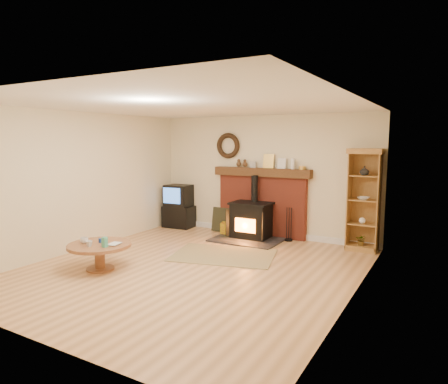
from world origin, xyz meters
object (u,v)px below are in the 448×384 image
Objects in this scene: curio_cabinet at (364,200)px; tv_unit at (179,207)px; wood_stove at (251,221)px; coffee_table at (99,249)px.

tv_unit is at bearing -178.83° from curio_cabinet.
curio_cabinet is at bearing 7.13° from wood_stove.
wood_stove is at bearing -172.87° from curio_cabinet.
tv_unit reaches higher than coffee_table.
wood_stove reaches higher than tv_unit.
coffee_table is (-1.20, -3.05, -0.03)m from wood_stove.
curio_cabinet reaches higher than coffee_table.
curio_cabinet is 4.81m from coffee_table.
wood_stove is at bearing -5.46° from tv_unit.
wood_stove is 0.73× the size of curio_cabinet.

